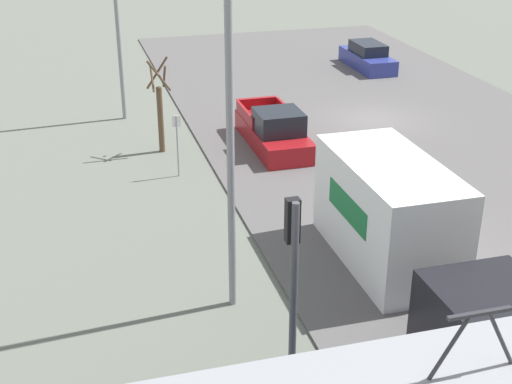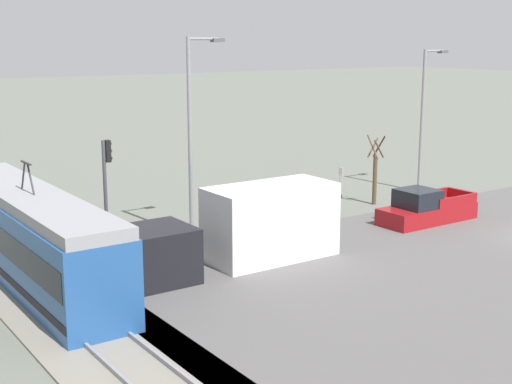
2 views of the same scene
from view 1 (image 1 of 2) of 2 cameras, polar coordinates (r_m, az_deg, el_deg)
ground_plane at (r=34.37m, az=9.42°, el=5.66°), size 320.00×320.00×0.00m
road_surface at (r=34.36m, az=9.43°, el=5.73°), size 17.29×41.02×0.08m
box_truck at (r=20.40m, az=12.02°, el=-3.42°), size 2.62×9.42×3.15m
pickup_truck at (r=30.24m, az=1.45°, el=4.86°), size 2.01×5.44×1.77m
sedan_car_0 at (r=43.35m, az=8.91°, el=10.59°), size 1.76×4.75×1.51m
traffic_light_pole at (r=14.65m, az=2.96°, el=-6.94°), size 0.28×0.47×5.02m
street_tree at (r=29.78m, az=-7.68°, el=6.50°), size 0.95×0.79×3.98m
street_lamp_near_crossing at (r=17.64m, az=-2.24°, el=6.06°), size 0.36×1.95×9.36m
street_lamp_mid_block at (r=33.76m, az=-11.12°, el=13.93°), size 0.36×1.95×8.67m
no_parking_sign at (r=27.30m, az=-6.32°, el=4.16°), size 0.32×0.08×2.44m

